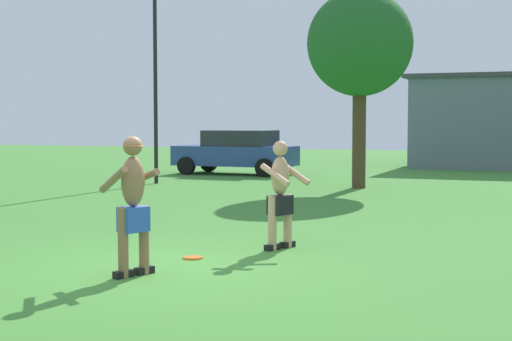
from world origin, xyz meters
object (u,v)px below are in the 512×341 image
Objects in this scene: frisbee at (193,258)px; tree_right_field at (360,45)px; player_with_cap at (133,199)px; lamp_post at (155,60)px; player_in_black at (280,193)px; car_blue_mid_lot at (237,151)px.

tree_right_field reaches higher than frisbee.
lamp_post is at bearing 117.68° from player_with_cap.
player_in_black reaches higher than car_blue_mid_lot.
player_with_cap is 6.40× the size of frisbee.
lamp_post is (-0.77, -4.55, 2.95)m from car_blue_mid_lot.
car_blue_mid_lot is 0.70× the size of lamp_post.
car_blue_mid_lot is at bearing 115.23° from player_in_black.
frisbee is 0.04× the size of lamp_post.
lamp_post is 6.23m from tree_right_field.
player_in_black reaches higher than frisbee.
player_with_cap is 1.66m from frisbee.
tree_right_field reaches higher than car_blue_mid_lot.
frisbee is (0.17, 1.34, -0.96)m from player_with_cap.
player_in_black is (1.04, 2.56, -0.12)m from player_with_cap.
frisbee is at bearing 82.74° from player_with_cap.
car_blue_mid_lot reaches higher than frisbee.
tree_right_field is (5.42, -3.84, 3.26)m from car_blue_mid_lot.
player_in_black is 0.38× the size of car_blue_mid_lot.
frisbee is at bearing -87.59° from tree_right_field.
lamp_post reaches higher than car_blue_mid_lot.
player_in_black is at bearing -52.52° from lamp_post.
player_with_cap is 14.29m from lamp_post.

